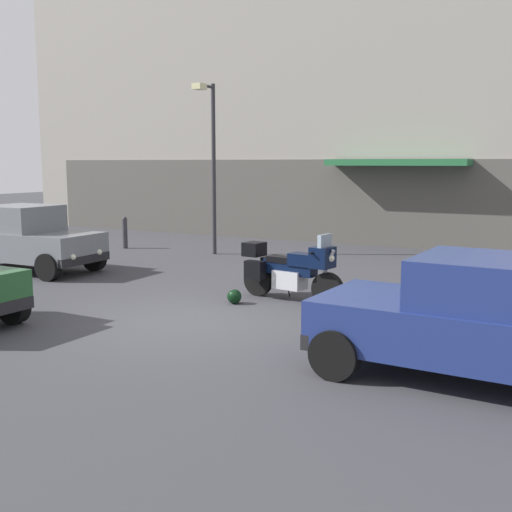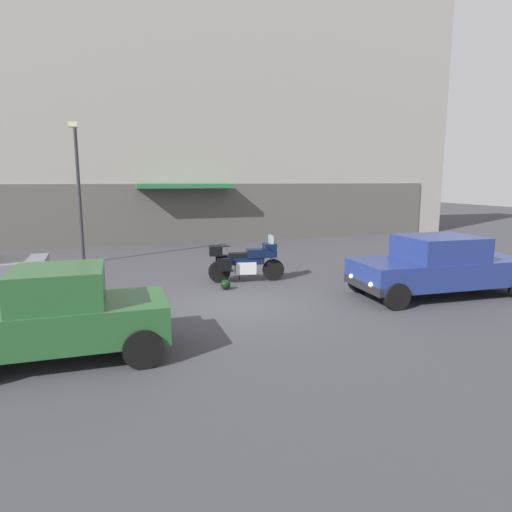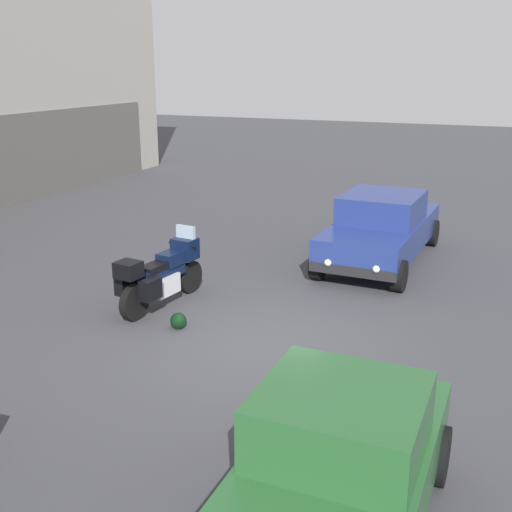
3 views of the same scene
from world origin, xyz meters
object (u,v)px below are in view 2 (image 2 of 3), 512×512
at_px(car_sedan_far, 439,266).
at_px(streetlamp_curbside, 78,180).
at_px(motorcycle, 245,261).
at_px(car_compact_side, 61,315).
at_px(helmet, 226,285).

relative_size(car_sedan_far, streetlamp_curbside, 0.94).
height_order(motorcycle, streetlamp_curbside, streetlamp_curbside).
bearing_deg(car_sedan_far, motorcycle, -33.63).
height_order(motorcycle, car_compact_side, car_compact_side).
bearing_deg(streetlamp_curbside, motorcycle, -43.93).
bearing_deg(car_compact_side, helmet, -134.09).
distance_m(motorcycle, helmet, 1.22).
distance_m(car_sedan_far, car_compact_side, 8.97).
distance_m(motorcycle, car_compact_side, 6.47).
relative_size(car_sedan_far, car_compact_side, 1.33).
xyz_separation_m(motorcycle, car_compact_side, (-4.54, -4.61, 0.15)).
height_order(helmet, car_sedan_far, car_sedan_far).
distance_m(helmet, streetlamp_curbside, 7.23).
bearing_deg(streetlamp_curbside, car_compact_side, -88.80).
height_order(car_sedan_far, streetlamp_curbside, streetlamp_curbside).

